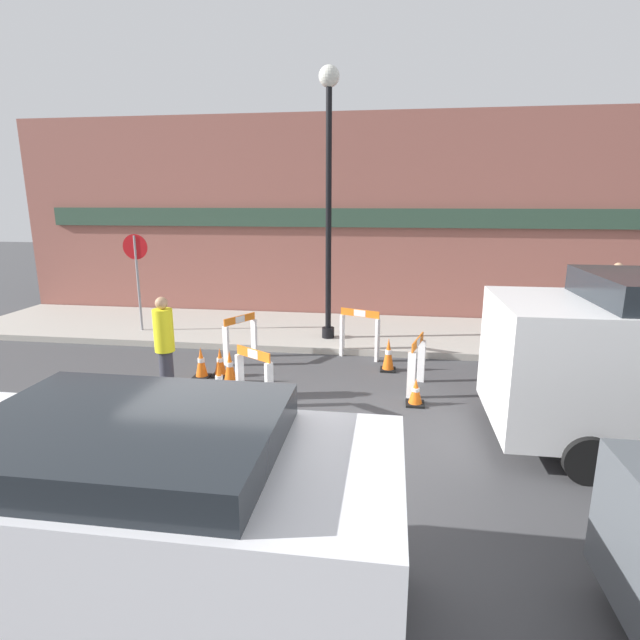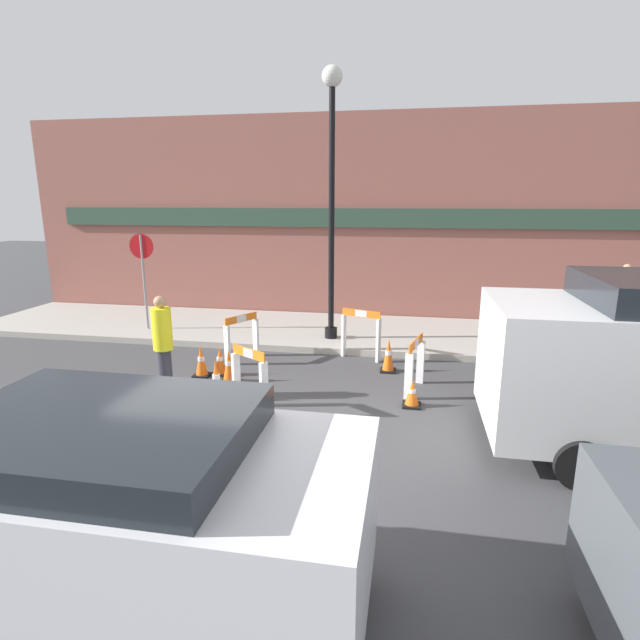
# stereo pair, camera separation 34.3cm
# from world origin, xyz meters

# --- Properties ---
(ground_plane) EXTENTS (60.00, 60.00, 0.00)m
(ground_plane) POSITION_xyz_m (0.00, 0.00, 0.00)
(ground_plane) COLOR #424244
(sidewalk_slab) EXTENTS (18.00, 3.38, 0.14)m
(sidewalk_slab) POSITION_xyz_m (0.00, 6.19, 0.07)
(sidewalk_slab) COLOR #ADA89E
(sidewalk_slab) RESTS_ON ground_plane
(storefront_facade) EXTENTS (18.00, 0.22, 5.50)m
(storefront_facade) POSITION_xyz_m (0.00, 7.95, 2.75)
(storefront_facade) COLOR #93564C
(storefront_facade) RESTS_ON ground_plane
(streetlamp_post) EXTENTS (0.44, 0.44, 5.84)m
(streetlamp_post) POSITION_xyz_m (0.25, 5.37, 3.86)
(streetlamp_post) COLOR black
(streetlamp_post) RESTS_ON sidewalk_slab
(stop_sign) EXTENTS (0.60, 0.06, 2.34)m
(stop_sign) POSITION_xyz_m (-4.38, 5.40, 1.71)
(stop_sign) COLOR gray
(stop_sign) RESTS_ON sidewalk_slab
(barricade_0) EXTENTS (0.53, 0.80, 0.97)m
(barricade_0) POSITION_xyz_m (-1.38, 3.84, 0.52)
(barricade_0) COLOR white
(barricade_0) RESTS_ON ground_plane
(barricade_1) EXTENTS (0.69, 0.50, 1.05)m
(barricade_1) POSITION_xyz_m (-0.39, 1.33, 0.56)
(barricade_1) COLOR white
(barricade_1) RESTS_ON ground_plane
(barricade_2) EXTENTS (0.35, 0.90, 0.95)m
(barricade_2) POSITION_xyz_m (2.16, 2.71, 0.52)
(barricade_2) COLOR white
(barricade_2) RESTS_ON ground_plane
(barricade_3) EXTENTS (0.86, 0.44, 1.06)m
(barricade_3) POSITION_xyz_m (1.05, 4.35, 0.57)
(barricade_3) COLOR white
(barricade_3) RESTS_ON ground_plane
(traffic_cone_0) EXTENTS (0.30, 0.30, 0.67)m
(traffic_cone_0) POSITION_xyz_m (1.66, 3.65, 0.32)
(traffic_cone_0) COLOR black
(traffic_cone_0) RESTS_ON ground_plane
(traffic_cone_1) EXTENTS (0.30, 0.30, 0.60)m
(traffic_cone_1) POSITION_xyz_m (-1.82, 2.74, 0.29)
(traffic_cone_1) COLOR black
(traffic_cone_1) RESTS_ON ground_plane
(traffic_cone_2) EXTENTS (0.30, 0.30, 0.61)m
(traffic_cone_2) POSITION_xyz_m (-1.20, 2.57, 0.29)
(traffic_cone_2) COLOR black
(traffic_cone_2) RESTS_ON ground_plane
(traffic_cone_3) EXTENTS (0.30, 0.30, 0.74)m
(traffic_cone_3) POSITION_xyz_m (-1.08, 1.65, 0.36)
(traffic_cone_3) COLOR black
(traffic_cone_3) RESTS_ON ground_plane
(traffic_cone_4) EXTENTS (0.30, 0.30, 0.46)m
(traffic_cone_4) POSITION_xyz_m (2.13, 2.01, 0.22)
(traffic_cone_4) COLOR black
(traffic_cone_4) RESTS_ON ground_plane
(traffic_cone_5) EXTENTS (0.30, 0.30, 0.55)m
(traffic_cone_5) POSITION_xyz_m (-1.50, 2.89, 0.26)
(traffic_cone_5) COLOR black
(traffic_cone_5) RESTS_ON ground_plane
(person_worker) EXTENTS (0.44, 0.44, 1.76)m
(person_worker) POSITION_xyz_m (-1.99, 1.66, 0.95)
(person_worker) COLOR #33333D
(person_worker) RESTS_ON ground_plane
(person_pedestrian) EXTENTS (0.42, 0.42, 1.77)m
(person_pedestrian) POSITION_xyz_m (6.69, 6.18, 1.10)
(person_pedestrian) COLOR #33333D
(person_pedestrian) RESTS_ON sidewalk_slab
(parked_car_1) EXTENTS (4.01, 1.99, 1.76)m
(parked_car_1) POSITION_xyz_m (-0.20, -2.68, 0.99)
(parked_car_1) COLOR silver
(parked_car_1) RESTS_ON ground_plane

